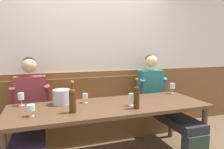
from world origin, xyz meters
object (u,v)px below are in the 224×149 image
(wine_glass_near_bucket, at_px, (21,97))
(wine_glass_right_end, at_px, (31,108))
(wall_bench, at_px, (96,120))
(person_right_seat, at_px, (161,99))
(wine_glass_by_bottle, at_px, (172,86))
(wine_glass_mid_left, at_px, (131,97))
(wine_glass_center_front, at_px, (85,96))
(person_center_right_seat, at_px, (30,113))
(wine_bottle_green_tall, at_px, (136,96))
(ice_bucket, at_px, (61,97))
(dining_table, at_px, (110,111))
(wine_bottle_clear_water, at_px, (73,99))

(wine_glass_near_bucket, bearing_deg, wine_glass_right_end, -73.73)
(wall_bench, bearing_deg, wine_glass_near_bucket, -159.79)
(person_right_seat, height_order, wine_glass_by_bottle, person_right_seat)
(wine_glass_right_end, relative_size, wine_glass_mid_left, 0.81)
(wine_glass_near_bucket, bearing_deg, wine_glass_mid_left, -19.00)
(wine_glass_near_bucket, bearing_deg, person_right_seat, 0.68)
(person_right_seat, xyz_separation_m, wine_glass_center_front, (-1.21, -0.15, 0.17))
(person_center_right_seat, distance_m, wine_bottle_green_tall, 1.33)
(ice_bucket, relative_size, wine_glass_right_end, 1.75)
(dining_table, height_order, wine_bottle_green_tall, wine_bottle_green_tall)
(ice_bucket, bearing_deg, person_right_seat, 4.30)
(dining_table, relative_size, wine_glass_near_bucket, 15.27)
(wine_glass_right_end, height_order, wine_glass_mid_left, wine_glass_mid_left)
(wine_glass_by_bottle, bearing_deg, wine_glass_center_front, -176.23)
(ice_bucket, bearing_deg, wine_glass_near_bucket, 169.18)
(person_center_right_seat, xyz_separation_m, ice_bucket, (0.38, -0.09, 0.20))
(ice_bucket, height_order, wine_glass_mid_left, ice_bucket)
(ice_bucket, xyz_separation_m, wine_glass_center_front, (0.29, -0.04, -0.01))
(person_center_right_seat, relative_size, wine_bottle_clear_water, 3.71)
(wine_glass_right_end, bearing_deg, wine_glass_by_bottle, 11.88)
(wine_bottle_clear_water, bearing_deg, person_center_right_seat, 134.74)
(person_center_right_seat, relative_size, wine_bottle_green_tall, 3.66)
(dining_table, xyz_separation_m, wine_glass_center_front, (-0.27, 0.20, 0.16))
(wine_bottle_clear_water, distance_m, wine_glass_near_bucket, 0.73)
(person_center_right_seat, bearing_deg, wine_glass_near_bucket, 177.32)
(person_right_seat, bearing_deg, wine_bottle_green_tall, -140.36)
(wall_bench, relative_size, person_right_seat, 2.06)
(person_right_seat, bearing_deg, person_center_right_seat, -179.16)
(wall_bench, distance_m, wine_glass_mid_left, 1.00)
(wine_glass_mid_left, bearing_deg, wine_bottle_clear_water, -176.93)
(wine_glass_right_end, bearing_deg, wine_bottle_clear_water, -2.16)
(wine_bottle_green_tall, height_order, wine_glass_center_front, wine_bottle_green_tall)
(person_right_seat, bearing_deg, wall_bench, 159.35)
(wine_glass_right_end, bearing_deg, dining_table, 8.11)
(wall_bench, distance_m, person_center_right_seat, 1.07)
(wine_glass_by_bottle, distance_m, wine_glass_right_end, 2.03)
(person_right_seat, height_order, wine_glass_right_end, person_right_seat)
(wine_bottle_clear_water, relative_size, wine_glass_right_end, 2.88)
(person_right_seat, xyz_separation_m, wine_bottle_clear_water, (-1.42, -0.49, 0.23))
(dining_table, relative_size, person_center_right_seat, 1.86)
(wall_bench, height_order, wine_glass_right_end, wall_bench)
(dining_table, relative_size, wine_glass_mid_left, 16.12)
(wall_bench, bearing_deg, person_center_right_seat, -157.82)
(person_center_right_seat, bearing_deg, wine_bottle_green_tall, -25.21)
(dining_table, bearing_deg, wine_bottle_clear_water, -163.22)
(ice_bucket, distance_m, wine_glass_right_end, 0.50)
(dining_table, distance_m, wine_glass_mid_left, 0.31)
(wall_bench, relative_size, wine_glass_center_front, 22.35)
(wine_glass_right_end, height_order, wine_glass_center_front, same)
(person_center_right_seat, xyz_separation_m, wine_glass_by_bottle, (2.03, -0.03, 0.22))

